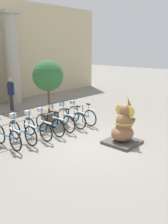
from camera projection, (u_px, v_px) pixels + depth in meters
ground_plane at (89, 144)px, 8.58m from camera, size 60.00×60.00×0.00m
column_right at (12, 58)px, 14.26m from camera, size 1.03×1.03×5.16m
bike_rack at (47, 118)px, 9.53m from camera, size 4.17×0.05×0.77m
bicycle_0 at (6, 135)px, 8.25m from camera, size 0.48×1.67×1.04m
bicycle_1 at (22, 131)px, 8.67m from camera, size 0.48×1.67×1.04m
bicycle_2 at (37, 127)px, 9.06m from camera, size 0.48×1.67×1.04m
bicycle_3 at (49, 124)px, 9.49m from camera, size 0.48×1.67×1.04m
bicycle_4 at (60, 120)px, 9.95m from camera, size 0.48×1.67×1.04m
bicycle_5 at (71, 117)px, 10.37m from camera, size 0.48×1.67×1.04m
bicycle_6 at (81, 114)px, 10.77m from camera, size 0.48×1.67×1.04m
elephant_statue at (123, 128)px, 8.54m from camera, size 1.08×1.08×1.63m
person_pedestrian at (11, 91)px, 12.76m from camera, size 0.23×0.47×1.74m
potted_tree at (48, 79)px, 10.96m from camera, size 1.36×1.36×2.70m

